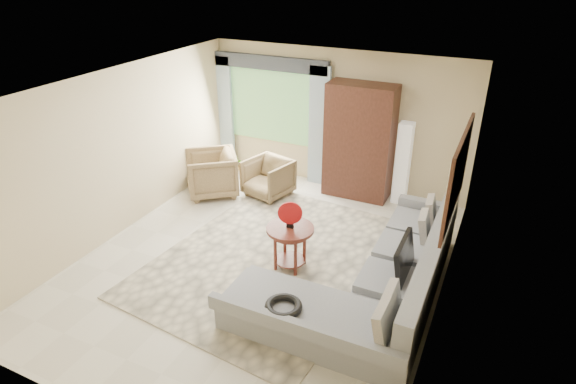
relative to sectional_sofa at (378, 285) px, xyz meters
The scene contains 17 objects.
ground 1.81m from the sectional_sofa, behind, with size 6.00×6.00×0.00m, color silver.
area_rug 1.73m from the sectional_sofa, 168.52° to the left, with size 3.00×4.00×0.02m, color beige.
sectional_sofa is the anchor object (origin of this frame).
tv_screen 0.52m from the sectional_sofa, 19.85° to the left, with size 0.06×0.74×0.48m, color black.
garden_hose 1.44m from the sectional_sofa, 123.60° to the right, with size 0.43×0.43×0.09m, color black.
coffee_table 1.38m from the sectional_sofa, behind, with size 0.67×0.67×0.67m.
red_disc 1.51m from the sectional_sofa, behind, with size 0.34×0.34×0.03m, color #AE1113.
armchair_left 4.10m from the sectional_sofa, 154.38° to the left, with size 0.88×0.91×0.82m, color #9E7F56.
armchair_right 3.47m from the sectional_sofa, 141.55° to the left, with size 0.75×0.78×0.71m, color olive.
potted_plant 4.56m from the sectional_sofa, 144.99° to the left, with size 0.44×0.38×0.49m, color #999999.
armoire 3.24m from the sectional_sofa, 113.06° to the left, with size 1.20×0.55×2.10m, color #321910.
floor_lamp 3.03m from the sectional_sofa, 98.33° to the left, with size 0.24×0.24×1.50m, color silver.
window 4.58m from the sectional_sofa, 134.87° to the left, with size 1.80×0.04×1.40m, color #669E59.
curtain_left 5.25m from the sectional_sofa, 143.84° to the left, with size 0.40×0.08×2.30m, color #9EB7CC.
curtain_right 3.80m from the sectional_sofa, 124.27° to the left, with size 0.40×0.08×2.30m, color #9EB7CC.
valance 4.81m from the sectional_sofa, 135.52° to the left, with size 2.40×0.12×0.26m, color #1E232D.
wall_mirror 1.70m from the sectional_sofa, 37.80° to the left, with size 0.05×1.70×1.05m.
Camera 1 is at (2.86, -5.17, 4.11)m, focal length 30.00 mm.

